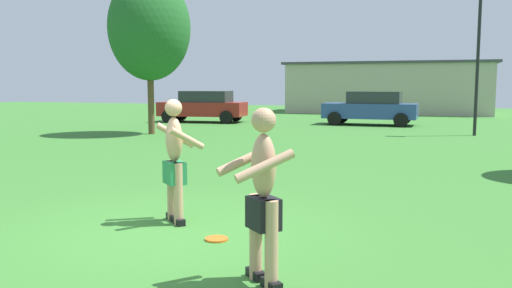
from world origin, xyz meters
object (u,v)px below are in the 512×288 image
object	(u,v)px
lamp_post	(479,42)
player_in_green	(175,158)
car_red_far_end	(204,106)
tree_left_field	(149,28)
car_blue_mid_lot	(371,108)
frisbee	(217,239)
player_near	(263,193)

from	to	relation	value
lamp_post	player_in_green	bearing A→B (deg)	-107.70
car_red_far_end	tree_left_field	world-z (taller)	tree_left_field
car_blue_mid_lot	car_red_far_end	world-z (taller)	same
frisbee	tree_left_field	bearing A→B (deg)	123.02
frisbee	car_blue_mid_lot	bearing A→B (deg)	91.24
car_blue_mid_lot	lamp_post	xyz separation A→B (m)	(4.32, -4.00, 2.65)
frisbee	car_red_far_end	bearing A→B (deg)	114.88
player_near	lamp_post	distance (m)	17.24
frisbee	car_blue_mid_lot	size ratio (longest dim) A/B	0.07
player_in_green	lamp_post	size ratio (longest dim) A/B	0.31
tree_left_field	car_blue_mid_lot	bearing A→B (deg)	44.45
player_near	frisbee	bearing A→B (deg)	129.74
lamp_post	tree_left_field	xyz separation A→B (m)	(-11.84, -3.37, 0.58)
car_red_far_end	lamp_post	size ratio (longest dim) A/B	0.79
player_in_green	car_red_far_end	bearing A→B (deg)	113.30
player_near	player_in_green	xyz separation A→B (m)	(-1.89, 1.82, 0.01)
player_near	car_red_far_end	distance (m)	22.17
player_near	car_blue_mid_lot	distance (m)	20.85
car_red_far_end	lamp_post	world-z (taller)	lamp_post
car_red_far_end	tree_left_field	xyz separation A→B (m)	(0.75, -6.51, 3.23)
player_in_green	tree_left_field	bearing A→B (deg)	121.30
car_blue_mid_lot	frisbee	bearing A→B (deg)	-88.76
player_near	car_red_far_end	bearing A→B (deg)	115.92
player_in_green	frisbee	world-z (taller)	player_in_green
car_red_far_end	car_blue_mid_lot	bearing A→B (deg)	5.95
car_red_far_end	tree_left_field	bearing A→B (deg)	-83.47
frisbee	car_red_far_end	distance (m)	20.66
player_near	car_red_far_end	world-z (taller)	player_near
player_near	tree_left_field	distance (m)	16.44
player_near	player_in_green	world-z (taller)	player_in_green
player_near	tree_left_field	xyz separation A→B (m)	(-8.95, 13.43, 3.14)
player_near	tree_left_field	bearing A→B (deg)	123.68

